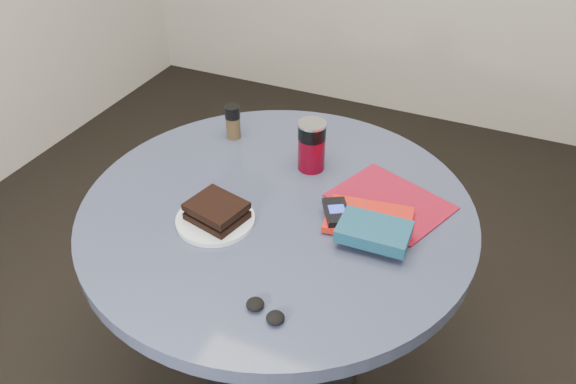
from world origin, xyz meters
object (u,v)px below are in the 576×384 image
at_px(plate, 215,220).
at_px(mp3_player, 337,212).
at_px(sandwich, 217,211).
at_px(magazine, 390,202).
at_px(novel, 374,232).
at_px(pepper_grinder, 233,122).
at_px(soda_can, 312,146).
at_px(table, 278,252).
at_px(headphones, 265,311).
at_px(red_book, 369,220).

xyz_separation_m(plate, mp3_player, (0.27, 0.12, 0.02)).
xyz_separation_m(sandwich, magazine, (0.36, 0.25, -0.03)).
height_order(magazine, novel, novel).
distance_m(pepper_grinder, mp3_player, 0.49).
relative_size(plate, soda_can, 1.35).
bearing_deg(table, plate, -132.28).
bearing_deg(plate, table, 47.72).
xyz_separation_m(table, headphones, (0.13, -0.34, 0.17)).
xyz_separation_m(table, mp3_player, (0.16, -0.00, 0.19)).
bearing_deg(novel, sandwich, -170.23).
distance_m(sandwich, pepper_grinder, 0.40).
relative_size(red_book, mp3_player, 1.80).
bearing_deg(headphones, red_book, 73.67).
xyz_separation_m(sandwich, novel, (0.37, 0.08, 0.00)).
distance_m(pepper_grinder, novel, 0.60).
xyz_separation_m(soda_can, pepper_grinder, (-0.27, 0.06, -0.02)).
relative_size(sandwich, pepper_grinder, 1.45).
relative_size(red_book, novel, 1.25).
distance_m(table, mp3_player, 0.25).
bearing_deg(sandwich, red_book, 22.74).
bearing_deg(headphones, magazine, 74.29).
height_order(plate, headphones, headphones).
bearing_deg(novel, headphones, -116.80).
height_order(soda_can, pepper_grinder, soda_can).
xyz_separation_m(table, red_book, (0.23, 0.02, 0.18)).
height_order(table, novel, novel).
relative_size(sandwich, headphones, 1.50).
height_order(novel, mp3_player, novel).
bearing_deg(table, novel, -9.34).
bearing_deg(red_book, table, 177.05).
height_order(sandwich, red_book, sandwich).
distance_m(soda_can, headphones, 0.54).
bearing_deg(pepper_grinder, sandwich, -67.30).
height_order(pepper_grinder, magazine, pepper_grinder).
height_order(plate, pepper_grinder, pepper_grinder).
height_order(plate, novel, novel).
xyz_separation_m(sandwich, pepper_grinder, (-0.15, 0.37, 0.02)).
relative_size(novel, headphones, 1.63).
bearing_deg(mp3_player, magazine, 51.72).
xyz_separation_m(novel, headphones, (-0.14, -0.29, -0.03)).
xyz_separation_m(magazine, mp3_player, (-0.10, -0.13, 0.03)).
xyz_separation_m(red_book, headphones, (-0.10, -0.36, -0.00)).
height_order(sandwich, magazine, sandwich).
relative_size(table, headphones, 10.00).
bearing_deg(magazine, table, -132.00).
relative_size(plate, magazine, 0.69).
distance_m(plate, red_book, 0.37).
xyz_separation_m(soda_can, red_book, (0.22, -0.17, -0.06)).
height_order(plate, red_book, red_book).
bearing_deg(headphones, pepper_grinder, 123.53).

